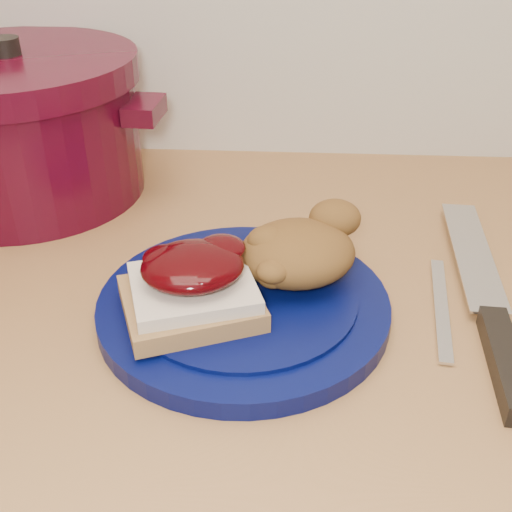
# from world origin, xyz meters

# --- Properties ---
(plate) EXTENTS (0.32, 0.32, 0.02)m
(plate) POSITION_xyz_m (-0.01, 1.42, 0.91)
(plate) COLOR #04093A
(plate) RESTS_ON wood_countertop
(sandwich) EXTENTS (0.14, 0.13, 0.06)m
(sandwich) POSITION_xyz_m (-0.05, 1.40, 0.95)
(sandwich) COLOR olive
(sandwich) RESTS_ON plate
(stuffing_mound) EXTENTS (0.13, 0.12, 0.05)m
(stuffing_mound) POSITION_xyz_m (0.04, 1.45, 0.95)
(stuffing_mound) COLOR brown
(stuffing_mound) RESTS_ON plate
(chef_knife) EXTENTS (0.05, 0.33, 0.02)m
(chef_knife) POSITION_xyz_m (0.21, 1.40, 0.91)
(chef_knife) COLOR black
(chef_knife) RESTS_ON wood_countertop
(butter_knife) EXTENTS (0.03, 0.16, 0.00)m
(butter_knife) POSITION_xyz_m (0.17, 1.44, 0.90)
(butter_knife) COLOR silver
(butter_knife) RESTS_ON wood_countertop
(dutch_oven) EXTENTS (0.34, 0.31, 0.18)m
(dutch_oven) POSITION_xyz_m (-0.29, 1.66, 0.98)
(dutch_oven) COLOR #3B0514
(dutch_oven) RESTS_ON wood_countertop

